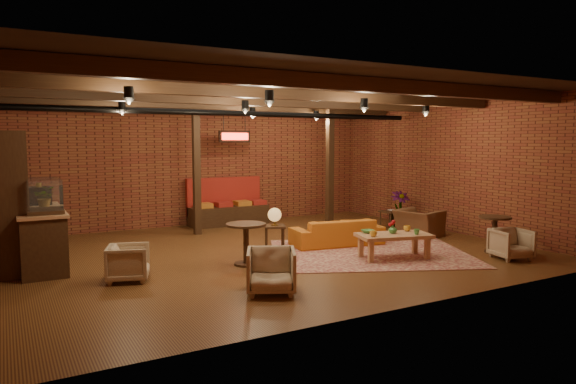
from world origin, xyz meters
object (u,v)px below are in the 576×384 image
coffee_table (393,237)px  armchair_far (511,242)px  side_table_lamp (275,218)px  side_table_book (390,212)px  sofa (337,232)px  plant_tall (400,174)px  armchair_right (419,219)px  round_table_left (246,237)px  armchair_a (128,261)px  armchair_b (271,269)px  round_table_right (495,228)px

coffee_table → armchair_far: size_ratio=2.37×
side_table_lamp → armchair_far: 4.59m
coffee_table → side_table_book: coffee_table is taller
sofa → plant_tall: bearing=-148.2°
armchair_right → armchair_far: (-0.11, -2.59, -0.10)m
round_table_left → side_table_book: size_ratio=1.54×
armchair_far → armchair_a: bearing=177.2°
armchair_a → side_table_lamp: bearing=-56.2°
armchair_right → sofa: bearing=74.9°
side_table_lamp → armchair_b: size_ratio=1.21×
armchair_right → round_table_right: (0.09, -2.05, 0.07)m
armchair_a → side_table_book: 7.06m
armchair_b → plant_tall: plant_tall is taller
round_table_left → armchair_right: armchair_right is taller
coffee_table → side_table_book: bearing=50.6°
round_table_left → plant_tall: plant_tall is taller
side_table_lamp → round_table_right: bearing=-31.6°
round_table_left → side_table_book: bearing=19.2°
side_table_lamp → armchair_a: side_table_lamp is taller
armchair_right → armchair_a: bearing=82.1°
sofa → armchair_a: 4.57m
side_table_lamp → plant_tall: bearing=13.7°
coffee_table → plant_tall: plant_tall is taller
side_table_book → coffee_table: bearing=-129.4°
side_table_lamp → round_table_left: size_ratio=1.16×
armchair_a → armchair_far: armchair_a is taller
coffee_table → round_table_right: bearing=-15.5°
round_table_left → armchair_b: round_table_left is taller
round_table_right → armchair_b: bearing=-177.0°
coffee_table → side_table_book: size_ratio=3.07×
sofa → round_table_left: bearing=23.3°
armchair_far → plant_tall: 4.08m
armchair_b → armchair_right: bearing=51.0°
armchair_far → armchair_right: bearing=101.2°
round_table_left → armchair_b: size_ratio=1.04×
armchair_a → round_table_right: bearing=-83.8°
coffee_table → round_table_left: bearing=161.6°
armchair_a → armchair_right: bearing=-66.9°
side_table_book → plant_tall: size_ratio=0.18×
round_table_right → armchair_far: (-0.19, -0.54, -0.17)m
sofa → round_table_right: bearing=146.4°
side_table_book → plant_tall: (0.50, 0.21, 0.95)m
round_table_left → round_table_right: (4.79, -1.48, -0.02)m
armchair_far → plant_tall: (0.66, 3.89, 1.07)m
armchair_right → side_table_book: (0.05, 1.09, 0.02)m
armchair_a → side_table_book: size_ratio=1.31×
armchair_a → armchair_far: (6.69, -1.97, -0.00)m
coffee_table → armchair_right: size_ratio=1.56×
armchair_right → side_table_book: 1.09m
sofa → round_table_left: 2.53m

